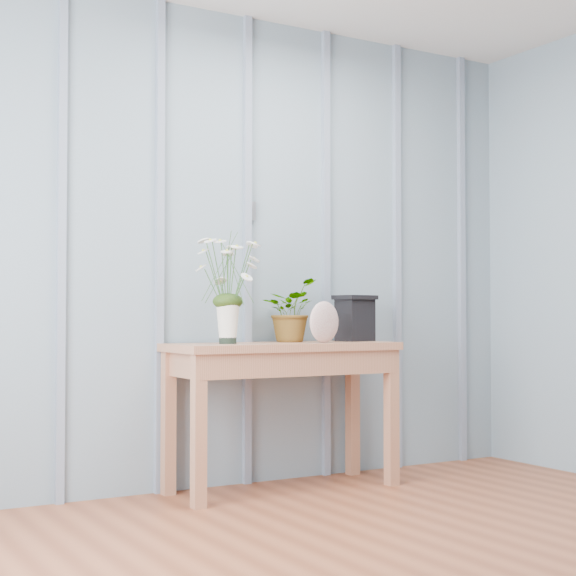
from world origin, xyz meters
TOP-DOWN VIEW (x-y plane):
  - room_shell at (0.00, 0.92)m, footprint 4.00×4.50m
  - sideboard at (0.33, 1.99)m, footprint 1.20×0.45m
  - daisy_vase at (0.01, 1.98)m, footprint 0.38×0.29m
  - spider_plant at (0.44, 2.11)m, footprint 0.40×0.40m
  - felt_disc_vessel at (0.52, 1.89)m, footprint 0.22×0.11m
  - carved_box at (0.81, 2.04)m, footprint 0.23×0.19m

SIDE VIEW (x-z plane):
  - sideboard at x=0.33m, z-range 0.26..1.01m
  - felt_disc_vessel at x=0.52m, z-range 0.75..0.96m
  - carved_box at x=0.81m, z-range 0.75..1.00m
  - spider_plant at x=0.44m, z-range 0.75..1.09m
  - daisy_vase at x=0.01m, z-range 0.82..1.36m
  - room_shell at x=0.00m, z-range 0.74..3.24m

